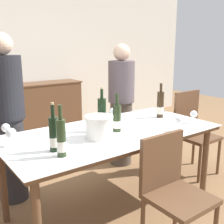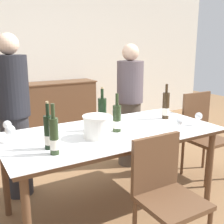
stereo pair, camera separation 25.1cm
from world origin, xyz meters
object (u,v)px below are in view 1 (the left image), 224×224
at_px(wine_bottle_0, 102,116).
at_px(person_guest_left, 121,106).
at_px(chair_near_front, 172,186).
at_px(wine_bottle_1, 117,119).
at_px(chair_right_end, 192,127).
at_px(ice_bucket, 99,126).
at_px(person_host, 8,121).
at_px(sideboard_cabinet, 37,110).
at_px(wine_glass_3, 113,112).
at_px(wine_glass_2, 11,134).
at_px(wine_glass_4, 178,121).
at_px(wine_bottle_2, 54,135).
at_px(wine_bottle_3, 160,105).
at_px(wine_glass_0, 194,115).
at_px(wine_bottle_4, 61,139).
at_px(dining_table, 112,138).
at_px(wine_glass_1, 6,129).

xyz_separation_m(wine_bottle_0, person_guest_left, (0.78, 0.71, -0.14)).
bearing_deg(chair_near_front, wine_bottle_1, 88.62).
bearing_deg(chair_near_front, chair_right_end, 32.60).
relative_size(ice_bucket, person_host, 0.15).
xyz_separation_m(sideboard_cabinet, wine_glass_3, (-0.11, -2.33, 0.42)).
height_order(wine_bottle_0, wine_glass_2, wine_bottle_0).
bearing_deg(wine_glass_4, wine_bottle_0, 142.11).
height_order(wine_bottle_2, wine_bottle_3, wine_bottle_3).
xyz_separation_m(wine_glass_0, chair_right_end, (0.46, 0.36, -0.30)).
bearing_deg(ice_bucket, wine_bottle_4, -158.03).
height_order(wine_glass_2, person_host, person_host).
bearing_deg(dining_table, wine_bottle_1, -37.63).
bearing_deg(person_guest_left, wine_glass_0, -84.92).
xyz_separation_m(wine_bottle_0, wine_glass_1, (-0.79, 0.24, -0.04)).
height_order(wine_bottle_3, chair_right_end, wine_bottle_3).
xyz_separation_m(ice_bucket, chair_right_end, (1.48, 0.18, -0.31)).
distance_m(sideboard_cabinet, wine_bottle_1, 2.64).
xyz_separation_m(wine_bottle_0, person_host, (-0.65, 0.66, -0.09)).
relative_size(sideboard_cabinet, wine_bottle_0, 3.88).
bearing_deg(sideboard_cabinet, wine_glass_4, -86.27).
xyz_separation_m(wine_bottle_2, wine_glass_0, (1.45, -0.13, -0.04)).
bearing_deg(wine_glass_1, wine_bottle_4, -69.74).
bearing_deg(person_guest_left, wine_glass_4, -101.84).
xyz_separation_m(wine_bottle_2, wine_bottle_4, (-0.00, -0.12, 0.01)).
height_order(chair_right_end, person_guest_left, person_guest_left).
distance_m(wine_bottle_2, wine_glass_3, 0.90).
xyz_separation_m(wine_bottle_4, wine_glass_2, (-0.22, 0.40, -0.03)).
bearing_deg(wine_bottle_4, wine_bottle_2, 89.69).
bearing_deg(wine_glass_4, person_host, 137.82).
xyz_separation_m(sideboard_cabinet, wine_bottle_2, (-0.93, -2.70, 0.44)).
bearing_deg(wine_bottle_3, sideboard_cabinet, 99.66).
relative_size(chair_near_front, person_host, 0.55).
relative_size(wine_bottle_1, wine_glass_4, 2.51).
relative_size(chair_right_end, person_guest_left, 0.64).
height_order(wine_bottle_1, wine_glass_0, wine_bottle_1).
xyz_separation_m(ice_bucket, wine_bottle_2, (-0.43, -0.05, 0.02)).
xyz_separation_m(ice_bucket, chair_near_front, (0.22, -0.63, -0.35)).
bearing_deg(wine_glass_0, chair_near_front, -150.68).
height_order(wine_glass_3, wine_glass_4, wine_glass_3).
relative_size(wine_bottle_2, chair_near_front, 0.41).
xyz_separation_m(ice_bucket, person_host, (-0.51, 0.82, -0.05)).
distance_m(ice_bucket, wine_bottle_3, 0.93).
bearing_deg(dining_table, chair_near_front, -88.52).
bearing_deg(wine_bottle_2, wine_bottle_4, -90.31).
relative_size(chair_near_front, person_guest_left, 0.58).
bearing_deg(wine_glass_1, dining_table, -20.59).
height_order(wine_glass_0, person_guest_left, person_guest_left).
bearing_deg(wine_glass_2, wine_glass_3, 4.91).
xyz_separation_m(dining_table, chair_near_front, (0.02, -0.72, -0.18)).
bearing_deg(sideboard_cabinet, wine_bottle_4, -108.21).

